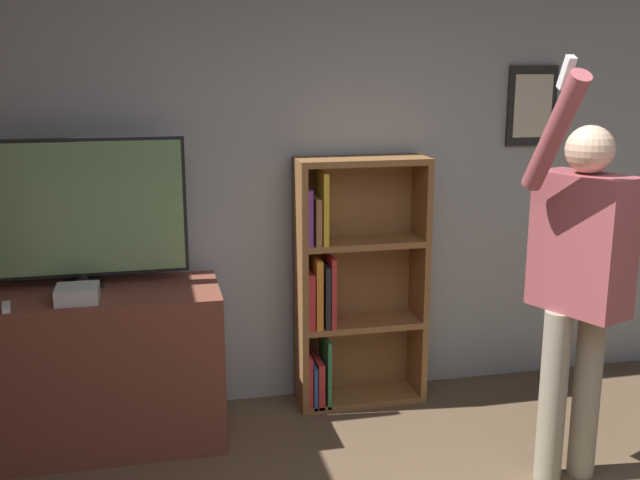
% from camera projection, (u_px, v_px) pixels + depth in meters
% --- Properties ---
extents(wall_back, '(6.44, 0.09, 2.70)m').
position_uv_depth(wall_back, '(337.00, 174.00, 4.38)').
color(wall_back, '#9EA3A8').
rests_on(wall_back, ground_plane).
extents(tv_ledge, '(1.39, 0.57, 0.84)m').
position_uv_depth(tv_ledge, '(87.00, 370.00, 3.91)').
color(tv_ledge, brown).
rests_on(tv_ledge, ground_plane).
extents(television, '(1.10, 0.22, 0.78)m').
position_uv_depth(television, '(77.00, 212.00, 3.82)').
color(television, black).
rests_on(television, tv_ledge).
extents(game_console, '(0.20, 0.19, 0.08)m').
position_uv_depth(game_console, '(77.00, 294.00, 3.67)').
color(game_console, silver).
rests_on(game_console, tv_ledge).
extents(remote_loose, '(0.06, 0.14, 0.02)m').
position_uv_depth(remote_loose, '(6.00, 307.00, 3.56)').
color(remote_loose, white).
rests_on(remote_loose, tv_ledge).
extents(bookshelf, '(0.75, 0.28, 1.47)m').
position_uv_depth(bookshelf, '(349.00, 286.00, 4.36)').
color(bookshelf, brown).
rests_on(bookshelf, ground_plane).
extents(person, '(0.59, 0.57, 2.02)m').
position_uv_depth(person, '(581.00, 272.00, 3.45)').
color(person, gray).
rests_on(person, ground_plane).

